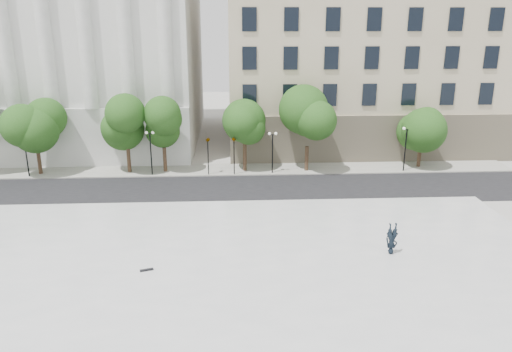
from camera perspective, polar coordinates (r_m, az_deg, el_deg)
The scene contains 12 objects.
ground at distance 27.55m, azimuth -7.10°, elevation -13.97°, with size 160.00×160.00×0.00m, color #B6B3AC.
plaza at distance 30.03m, azimuth -6.72°, elevation -10.62°, with size 44.00×22.00×0.45m, color silver.
street at distance 43.89m, azimuth -5.52°, elevation -1.62°, with size 60.00×8.00×0.02m, color black.
far_sidewalk at distance 49.58m, azimuth -5.24°, elevation 0.70°, with size 60.00×4.00×0.12m, color #B2B0A4.
building_west at distance 64.91m, azimuth -20.80°, elevation 15.14°, with size 31.50×27.65×25.60m.
building_east at distance 64.95m, azimuth 13.49°, elevation 14.23°, with size 36.00×26.15×23.00m.
traffic_light_west at distance 47.01m, azimuth -5.56°, elevation 4.32°, with size 0.97×1.69×4.18m.
traffic_light_east at distance 46.95m, azimuth -2.55°, elevation 4.45°, with size 0.63×1.86×4.23m.
person_lying at distance 32.24m, azimuth 15.17°, elevation -8.10°, with size 0.73×0.48×2.00m, color black.
skateboard at distance 29.96m, azimuth -12.39°, elevation -10.44°, with size 0.76×0.20×0.08m, color black.
street_trees at distance 48.01m, azimuth -5.61°, elevation 6.07°, with size 46.91×5.11×7.24m.
lamp_posts at distance 47.44m, azimuth -4.56°, elevation 3.60°, with size 36.89×0.28×4.48m.
Camera 1 is at (2.11, -23.44, 14.31)m, focal length 35.00 mm.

